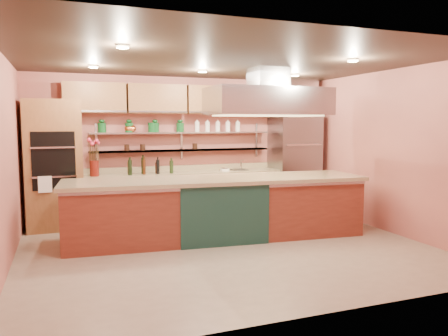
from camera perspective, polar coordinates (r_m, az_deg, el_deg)
name	(u,v)px	position (r m, az deg, el deg)	size (l,w,h in m)	color
floor	(227,248)	(6.76, 0.40, -10.46)	(6.00, 5.00, 0.02)	gray
ceiling	(227,60)	(6.55, 0.42, 13.87)	(6.00, 5.00, 0.02)	black
wall_back	(184,147)	(8.88, -5.30, 2.70)	(6.00, 0.04, 2.80)	#B66256
wall_front	(319,175)	(4.27, 12.36, -0.88)	(6.00, 0.04, 2.80)	#B66256
wall_left	(3,163)	(6.13, -26.86, 0.64)	(0.04, 5.00, 2.80)	#B66256
wall_right	(389,152)	(8.06, 20.80, 2.01)	(0.04, 5.00, 2.80)	#B66256
oven_stack	(54,165)	(8.28, -21.29, 0.35)	(0.95, 0.64, 2.30)	#8F5C34
refrigerator	(294,162)	(9.46, 9.18, 0.72)	(0.95, 0.72, 2.10)	slate
back_counter	(186,195)	(8.68, -5.05, -3.59)	(3.84, 0.64, 0.93)	tan
wall_shelf_lower	(183,150)	(8.74, -5.39, 2.32)	(3.60, 0.26, 0.03)	#AAAEB2
wall_shelf_upper	(183,133)	(8.73, -5.42, 4.61)	(3.60, 0.26, 0.03)	#AAAEB2
upper_cabinets	(186,100)	(8.70, -5.05, 8.89)	(4.60, 0.36, 0.55)	#8F5C34
range_hood	(268,102)	(7.42, 5.74, 8.63)	(2.00, 1.00, 0.45)	#AAAEB2
ceiling_downlights	(222,64)	(6.73, -0.20, 13.39)	(4.00, 2.80, 0.02)	#FFE5A5
island	(217,208)	(7.20, -0.89, -5.26)	(4.79, 1.04, 1.00)	maroon
flower_vase	(94,168)	(8.27, -16.58, -0.03)	(0.16, 0.16, 0.29)	#5A130D
oil_bottle_cluster	(151,166)	(8.40, -9.57, 0.24)	(0.91, 0.26, 0.29)	black
kitchen_scale	(225,169)	(8.81, 0.11, -0.09)	(0.15, 0.11, 0.08)	white
bar_faucet	(241,165)	(9.04, 2.22, 0.46)	(0.03, 0.03, 0.21)	white
copper_kettle	(131,129)	(8.53, -12.00, 5.06)	(0.18, 0.18, 0.14)	#D36930
green_canister	(152,127)	(8.59, -9.38, 5.25)	(0.15, 0.15, 0.18)	#0F461B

